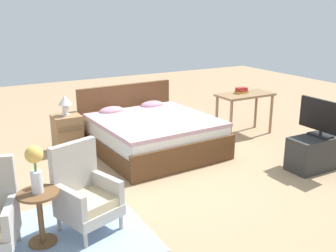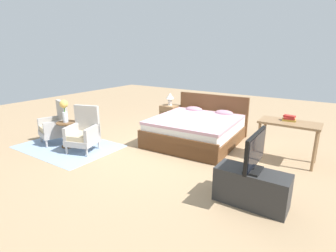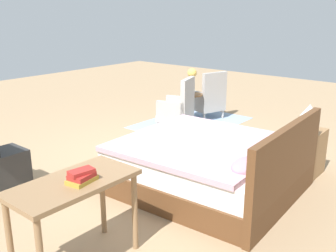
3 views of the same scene
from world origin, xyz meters
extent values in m
plane|color=#A38460|center=(0.00, 0.00, 0.00)|extent=(16.00, 16.00, 0.00)
cube|color=#8EA8C6|center=(-1.97, -0.91, 0.00)|extent=(2.10, 1.50, 0.01)
cube|color=brown|center=(0.20, 0.89, 0.14)|extent=(1.86, 2.07, 0.28)
cube|color=white|center=(0.20, 0.89, 0.40)|extent=(1.78, 1.99, 0.24)
cube|color=#CC9EAD|center=(0.21, 0.82, 0.55)|extent=(1.83, 1.83, 0.06)
cube|color=brown|center=(0.15, 1.85, 0.48)|extent=(1.80, 0.17, 0.96)
cube|color=brown|center=(0.25, -0.07, 0.20)|extent=(1.80, 0.15, 0.40)
ellipsoid|color=#B28499|center=(-0.23, 1.57, 0.59)|extent=(0.45, 0.30, 0.14)
ellipsoid|color=#B28499|center=(0.56, 1.61, 0.59)|extent=(0.45, 0.30, 0.14)
cylinder|color=#ADA8A3|center=(-2.75, -1.06, 0.09)|extent=(0.04, 0.04, 0.16)
cylinder|color=#ADA8A3|center=(-2.31, -1.20, 0.09)|extent=(0.04, 0.04, 0.16)
cylinder|color=#ADA8A3|center=(-2.61, -0.62, 0.09)|extent=(0.04, 0.04, 0.16)
cylinder|color=#ADA8A3|center=(-2.17, -0.77, 0.09)|extent=(0.04, 0.04, 0.16)
cube|color=#ADA8A3|center=(-2.46, -0.91, 0.23)|extent=(0.68, 0.68, 0.12)
cube|color=#C6B289|center=(-2.46, -0.91, 0.34)|extent=(0.63, 0.63, 0.10)
cube|color=#ADA8A3|center=(-2.39, -0.69, 0.61)|extent=(0.54, 0.24, 0.64)
cube|color=#ADA8A3|center=(-2.69, -0.84, 0.42)|extent=(0.22, 0.51, 0.26)
cube|color=#ADA8A3|center=(-2.24, -0.99, 0.42)|extent=(0.22, 0.51, 0.26)
cylinder|color=#ADA8A3|center=(-1.62, -1.20, 0.09)|extent=(0.04, 0.04, 0.16)
cylinder|color=#ADA8A3|center=(-1.18, -1.06, 0.09)|extent=(0.04, 0.04, 0.16)
cylinder|color=#ADA8A3|center=(-1.76, -0.77, 0.09)|extent=(0.04, 0.04, 0.16)
cylinder|color=#ADA8A3|center=(-1.32, -0.62, 0.09)|extent=(0.04, 0.04, 0.16)
cube|color=#ADA8A3|center=(-1.47, -0.91, 0.23)|extent=(0.68, 0.68, 0.12)
cube|color=#C6B289|center=(-1.47, -0.91, 0.34)|extent=(0.63, 0.63, 0.10)
cube|color=#ADA8A3|center=(-1.54, -0.70, 0.61)|extent=(0.54, 0.25, 0.64)
cube|color=#ADA8A3|center=(-1.69, -0.99, 0.42)|extent=(0.23, 0.51, 0.26)
cube|color=#ADA8A3|center=(-1.25, -0.84, 0.42)|extent=(0.23, 0.51, 0.26)
cylinder|color=brown|center=(-1.97, -0.92, 0.01)|extent=(0.28, 0.28, 0.03)
cylinder|color=brown|center=(-1.97, -0.92, 0.28)|extent=(0.06, 0.06, 0.51)
cylinder|color=brown|center=(-1.97, -0.92, 0.54)|extent=(0.40, 0.40, 0.02)
cylinder|color=silver|center=(-1.97, -0.92, 0.67)|extent=(0.11, 0.11, 0.22)
cylinder|color=#477538|center=(-1.97, -0.92, 0.83)|extent=(0.02, 0.02, 0.10)
sphere|color=#E0B251|center=(-1.97, -0.92, 0.95)|extent=(0.17, 0.17, 0.17)
cube|color=#997047|center=(-0.99, 1.63, 0.30)|extent=(0.44, 0.40, 0.60)
cube|color=brown|center=(-0.99, 1.42, 0.42)|extent=(0.37, 0.01, 0.09)
cylinder|color=silver|center=(-0.99, 1.63, 0.61)|extent=(0.13, 0.13, 0.02)
ellipsoid|color=silver|center=(-0.99, 1.63, 0.70)|extent=(0.11, 0.11, 0.16)
cone|color=silver|center=(-0.99, 1.63, 0.85)|extent=(0.22, 0.22, 0.15)
cylinder|color=#8E6B47|center=(1.64, 0.68, 0.36)|extent=(0.05, 0.05, 0.73)
cylinder|color=#8E6B47|center=(2.58, 0.68, 0.36)|extent=(0.05, 0.05, 0.73)
cylinder|color=#8E6B47|center=(1.64, 1.10, 0.36)|extent=(0.05, 0.05, 0.73)
cube|color=#8E6B47|center=(2.11, 0.89, 0.75)|extent=(1.04, 0.52, 0.04)
cube|color=#B79333|center=(2.08, 0.97, 0.78)|extent=(0.25, 0.18, 0.03)
cube|color=#AD2823|center=(2.08, 0.97, 0.82)|extent=(0.21, 0.17, 0.04)
cube|color=#AD2823|center=(2.08, 0.97, 0.86)|extent=(0.21, 0.14, 0.03)
camera|label=1|loc=(-2.56, -4.53, 2.26)|focal=42.00mm
camera|label=2|loc=(2.82, -4.16, 2.02)|focal=28.00mm
camera|label=3|loc=(3.83, 3.29, 2.08)|focal=42.00mm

